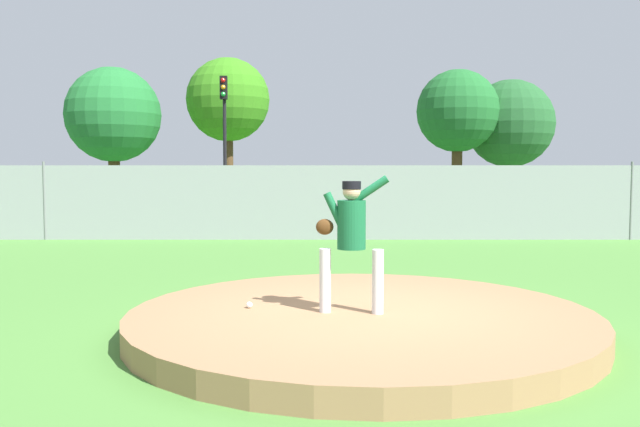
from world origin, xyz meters
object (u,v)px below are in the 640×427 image
(pitcher_youth, at_px, (353,232))
(parked_car_silver, at_px, (570,203))
(baseball, at_px, (252,305))
(parked_car_navy, at_px, (86,202))
(parked_car_white, at_px, (390,202))
(parked_car_burgundy, at_px, (477,201))
(traffic_light_near, at_px, (227,122))
(traffic_cone_orange, at_px, (265,212))

(pitcher_youth, height_order, parked_car_silver, pitcher_youth)
(baseball, xyz_separation_m, parked_car_silver, (8.99, 14.11, 0.45))
(baseball, height_order, parked_car_silver, parked_car_silver)
(parked_car_navy, relative_size, parked_car_white, 0.92)
(parked_car_navy, height_order, parked_car_white, parked_car_white)
(parked_car_white, bearing_deg, parked_car_burgundy, 2.98)
(parked_car_burgundy, height_order, parked_car_silver, parked_car_burgundy)
(baseball, distance_m, parked_car_burgundy, 15.86)
(baseball, height_order, traffic_light_near, traffic_light_near)
(baseball, bearing_deg, pitcher_youth, -12.24)
(pitcher_youth, height_order, baseball, pitcher_youth)
(parked_car_navy, bearing_deg, traffic_light_near, 43.97)
(traffic_cone_orange, height_order, traffic_light_near, traffic_light_near)
(parked_car_burgundy, distance_m, parked_car_navy, 13.19)
(pitcher_youth, bearing_deg, parked_car_silver, 61.42)
(parked_car_navy, bearing_deg, baseball, -63.79)
(parked_car_white, xyz_separation_m, parked_car_silver, (5.91, -0.39, -0.03))
(pitcher_youth, distance_m, parked_car_silver, 16.36)
(parked_car_navy, bearing_deg, pitcher_youth, -60.62)
(parked_car_silver, bearing_deg, traffic_light_near, 159.59)
(parked_car_burgundy, bearing_deg, traffic_light_near, 156.57)
(traffic_cone_orange, bearing_deg, pitcher_youth, -81.77)
(baseball, xyz_separation_m, traffic_light_near, (-2.95, 18.55, 3.42))
(pitcher_youth, xyz_separation_m, traffic_light_near, (-4.12, 18.80, 2.54))
(parked_car_navy, height_order, traffic_light_near, traffic_light_near)
(traffic_light_near, bearing_deg, baseball, -80.96)
(parked_car_burgundy, xyz_separation_m, traffic_cone_orange, (-7.36, 2.25, -0.55))
(parked_car_white, relative_size, traffic_light_near, 0.84)
(parked_car_burgundy, xyz_separation_m, parked_car_silver, (2.94, -0.54, -0.06))
(parked_car_white, bearing_deg, parked_car_silver, -3.77)
(parked_car_burgundy, distance_m, traffic_cone_orange, 7.71)
(parked_car_burgundy, height_order, parked_car_navy, parked_car_burgundy)
(baseball, relative_size, traffic_light_near, 0.01)
(parked_car_navy, xyz_separation_m, parked_car_silver, (16.13, -0.40, -0.02))
(baseball, distance_m, parked_car_white, 14.83)
(pitcher_youth, relative_size, parked_car_navy, 0.37)
(parked_car_burgundy, bearing_deg, parked_car_navy, -179.38)
(traffic_light_near, bearing_deg, traffic_cone_orange, -45.20)
(pitcher_youth, xyz_separation_m, parked_car_burgundy, (4.88, 14.90, -0.37))
(parked_car_silver, distance_m, traffic_cone_orange, 10.69)
(parked_car_white, height_order, traffic_cone_orange, parked_car_white)
(traffic_cone_orange, bearing_deg, traffic_light_near, 134.80)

